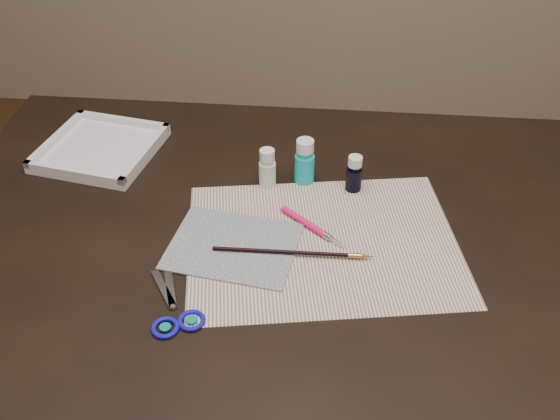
# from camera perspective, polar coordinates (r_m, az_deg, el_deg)

# --- Properties ---
(table) EXTENTS (1.30, 0.90, 0.75)m
(table) POSITION_cam_1_polar(r_m,az_deg,el_deg) (1.38, 0.00, -13.90)
(table) COLOR black
(table) RESTS_ON ground
(paper) EXTENTS (0.52, 0.43, 0.00)m
(paper) POSITION_cam_1_polar(r_m,az_deg,el_deg) (1.09, 3.94, -2.99)
(paper) COLOR silver
(paper) RESTS_ON table
(canvas) EXTENTS (0.24, 0.20, 0.00)m
(canvas) POSITION_cam_1_polar(r_m,az_deg,el_deg) (1.08, -4.30, -3.28)
(canvas) COLOR black
(canvas) RESTS_ON paper
(paint_bottle_white) EXTENTS (0.04, 0.04, 0.08)m
(paint_bottle_white) POSITION_cam_1_polar(r_m,az_deg,el_deg) (1.20, -1.17, 3.88)
(paint_bottle_white) COLOR silver
(paint_bottle_white) RESTS_ON table
(paint_bottle_cyan) EXTENTS (0.05, 0.05, 0.09)m
(paint_bottle_cyan) POSITION_cam_1_polar(r_m,az_deg,el_deg) (1.21, 2.27, 4.48)
(paint_bottle_cyan) COLOR #14C0CA
(paint_bottle_cyan) RESTS_ON table
(paint_bottle_navy) EXTENTS (0.04, 0.04, 0.08)m
(paint_bottle_navy) POSITION_cam_1_polar(r_m,az_deg,el_deg) (1.20, 6.80, 3.33)
(paint_bottle_navy) COLOR black
(paint_bottle_navy) RESTS_ON table
(paintbrush) EXTENTS (0.28, 0.01, 0.01)m
(paintbrush) POSITION_cam_1_polar(r_m,az_deg,el_deg) (1.06, 1.24, -3.89)
(paintbrush) COLOR black
(paintbrush) RESTS_ON canvas
(craft_knife) EXTENTS (0.12, 0.11, 0.01)m
(craft_knife) POSITION_cam_1_polar(r_m,az_deg,el_deg) (1.11, 3.07, -1.61)
(craft_knife) COLOR #FF166B
(craft_knife) RESTS_ON paper
(scissors) EXTENTS (0.16, 0.18, 0.01)m
(scissors) POSITION_cam_1_polar(r_m,az_deg,el_deg) (1.00, -10.30, -8.22)
(scissors) COLOR silver
(scissors) RESTS_ON table
(palette_tray) EXTENTS (0.26, 0.26, 0.03)m
(palette_tray) POSITION_cam_1_polar(r_m,az_deg,el_deg) (1.36, -16.09, 5.50)
(palette_tray) COLOR white
(palette_tray) RESTS_ON table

